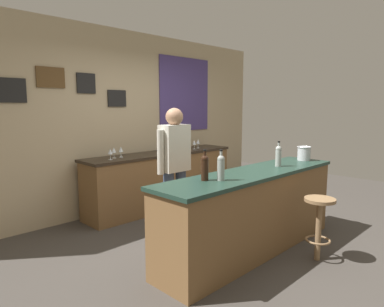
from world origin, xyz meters
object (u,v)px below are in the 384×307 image
at_px(bartender, 175,165).
at_px(wine_glass_d, 194,143).
at_px(wine_bottle_c, 278,155).
at_px(wine_glass_a, 110,152).
at_px(wine_glass_e, 198,142).
at_px(wine_bottle_a, 205,167).
at_px(bar_stool, 319,218).
at_px(ice_bucket, 304,153).
at_px(wine_glass_c, 121,150).
at_px(wine_glass_b, 114,150).
at_px(wine_bottle_b, 221,167).

relative_size(bartender, wine_glass_d, 10.45).
height_order(bartender, wine_bottle_c, bartender).
relative_size(wine_glass_a, wine_glass_e, 1.00).
bearing_deg(wine_bottle_a, wine_glass_a, 86.46).
height_order(bar_stool, ice_bucket, ice_bucket).
relative_size(bar_stool, ice_bucket, 3.62).
bearing_deg(wine_glass_c, wine_glass_e, -1.45).
relative_size(wine_bottle_a, wine_bottle_c, 1.00).
distance_m(bartender, wine_glass_a, 1.12).
bearing_deg(wine_glass_d, bartender, -142.84).
bearing_deg(ice_bucket, wine_bottle_c, -179.98).
bearing_deg(wine_glass_b, wine_bottle_c, -65.06).
bearing_deg(bar_stool, wine_bottle_a, 145.15).
distance_m(wine_bottle_a, wine_glass_a, 1.91).
xyz_separation_m(wine_bottle_a, wine_glass_c, (0.36, 2.00, -0.05)).
relative_size(wine_bottle_b, wine_bottle_c, 1.00).
bearing_deg(wine_bottle_a, wine_glass_c, 79.94).
distance_m(wine_glass_b, wine_glass_e, 1.70).
bearing_deg(wine_glass_c, ice_bucket, -54.31).
height_order(wine_bottle_b, wine_bottle_c, same).
relative_size(wine_glass_d, wine_glass_e, 1.00).
distance_m(bartender, ice_bucket, 1.77).
bearing_deg(wine_bottle_b, wine_glass_a, 89.79).
relative_size(wine_glass_a, wine_glass_d, 1.00).
bearing_deg(wine_bottle_c, wine_glass_d, 73.70).
bearing_deg(wine_bottle_c, wine_glass_b, 114.94).
xyz_separation_m(wine_glass_c, wine_glass_e, (1.58, -0.04, 0.00)).
height_order(bar_stool, wine_glass_c, wine_glass_c).
distance_m(wine_bottle_c, wine_glass_e, 2.18).
relative_size(wine_bottle_a, wine_glass_b, 1.97).
xyz_separation_m(wine_bottle_a, ice_bucket, (1.86, -0.09, -0.04)).
bearing_deg(wine_glass_a, wine_glass_b, 38.57).
bearing_deg(ice_bucket, wine_bottle_b, -179.18).
relative_size(wine_bottle_b, ice_bucket, 1.63).
bearing_deg(wine_glass_c, wine_glass_a, -157.58).
bearing_deg(wine_glass_b, bar_stool, -73.89).
bearing_deg(wine_bottle_a, wine_bottle_b, -45.32).
bearing_deg(bartender, wine_glass_b, 94.86).
height_order(wine_glass_a, wine_glass_d, same).
relative_size(bartender, wine_glass_b, 10.45).
height_order(wine_bottle_a, wine_glass_b, wine_bottle_a).
height_order(bar_stool, wine_glass_b, wine_glass_b).
xyz_separation_m(wine_bottle_b, wine_glass_e, (1.83, 2.07, -0.05)).
height_order(bartender, bar_stool, bartender).
bearing_deg(wine_glass_b, wine_bottle_b, -93.43).
bearing_deg(wine_bottle_b, bar_stool, -33.34).
distance_m(bar_stool, wine_bottle_b, 1.24).
bearing_deg(bartender, wine_bottle_a, -112.60).
distance_m(wine_glass_d, wine_glass_e, 0.15).
relative_size(wine_glass_c, wine_glass_d, 1.00).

